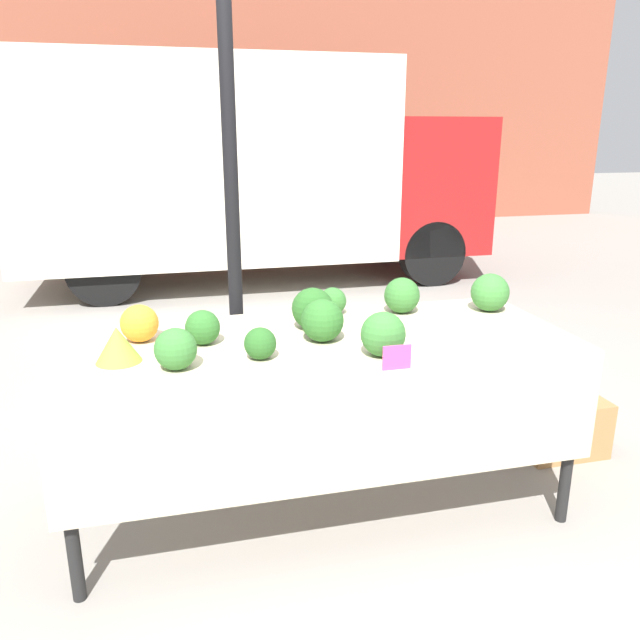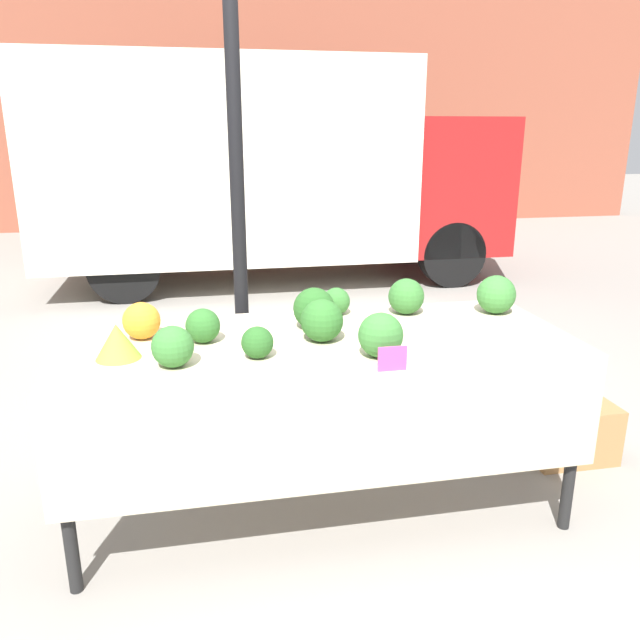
{
  "view_description": "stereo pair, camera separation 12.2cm",
  "coord_description": "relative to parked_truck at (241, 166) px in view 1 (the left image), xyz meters",
  "views": [
    {
      "loc": [
        -0.61,
        -2.44,
        1.66
      ],
      "look_at": [
        0.0,
        0.0,
        0.89
      ],
      "focal_mm": 35.0,
      "sensor_mm": 36.0,
      "label": 1
    },
    {
      "loc": [
        -0.49,
        -2.47,
        1.66
      ],
      "look_at": [
        0.0,
        0.0,
        0.89
      ],
      "focal_mm": 35.0,
      "sensor_mm": 36.0,
      "label": 2
    }
  ],
  "objects": [
    {
      "name": "broccoli_head_6",
      "position": [
        -0.86,
        -4.89,
        -0.39
      ],
      "size": [
        0.16,
        0.16,
        0.16
      ],
      "color": "#387533",
      "rests_on": "market_table"
    },
    {
      "name": "broccoli_head_3",
      "position": [
        -0.26,
        -4.54,
        -0.37
      ],
      "size": [
        0.19,
        0.19,
        0.19
      ],
      "color": "#285B23",
      "rests_on": "market_table"
    },
    {
      "name": "broccoli_head_5",
      "position": [
        0.64,
        -4.46,
        -0.37
      ],
      "size": [
        0.18,
        0.18,
        0.18
      ],
      "color": "#387533",
      "rests_on": "market_table"
    },
    {
      "name": "building_facade",
      "position": [
        -0.26,
        4.51,
        1.09
      ],
      "size": [
        16.0,
        0.6,
        4.74
      ],
      "color": "brown",
      "rests_on": "ground_plane"
    },
    {
      "name": "broccoli_head_1",
      "position": [
        -0.75,
        -4.63,
        -0.39
      ],
      "size": [
        0.14,
        0.14,
        0.14
      ],
      "color": "#2D6628",
      "rests_on": "market_table"
    },
    {
      "name": "orange_cauliflower",
      "position": [
        -1.0,
        -4.53,
        -0.39
      ],
      "size": [
        0.16,
        0.16,
        0.16
      ],
      "color": "orange",
      "rests_on": "market_table"
    },
    {
      "name": "ground_plane",
      "position": [
        -0.26,
        -4.67,
        -1.28
      ],
      "size": [
        40.0,
        40.0,
        0.0
      ],
      "primitive_type": "plane",
      "color": "gray"
    },
    {
      "name": "broccoli_head_7",
      "position": [
        -0.55,
        -4.86,
        -0.4
      ],
      "size": [
        0.13,
        0.13,
        0.13
      ],
      "color": "#285B23",
      "rests_on": "market_table"
    },
    {
      "name": "parked_truck",
      "position": [
        0.0,
        0.0,
        0.0
      ],
      "size": [
        5.03,
        1.93,
        2.37
      ],
      "color": "silver",
      "rests_on": "ground_plane"
    },
    {
      "name": "produce_crate",
      "position": [
        1.11,
        -4.51,
        -1.13
      ],
      "size": [
        0.43,
        0.28,
        0.3
      ],
      "color": "#9E7042",
      "rests_on": "ground_plane"
    },
    {
      "name": "market_table",
      "position": [
        -0.26,
        -4.74,
        -0.56
      ],
      "size": [
        2.14,
        0.87,
        0.81
      ],
      "color": "beige",
      "rests_on": "ground_plane"
    },
    {
      "name": "broccoli_head_4",
      "position": [
        -0.12,
        -4.34,
        -0.4
      ],
      "size": [
        0.13,
        0.13,
        0.13
      ],
      "color": "#336B2D",
      "rests_on": "market_table"
    },
    {
      "name": "tent_pole",
      "position": [
        -0.55,
        -4.06,
        0.02
      ],
      "size": [
        0.07,
        0.07,
        2.6
      ],
      "color": "black",
      "rests_on": "ground_plane"
    },
    {
      "name": "broccoli_head_2",
      "position": [
        0.22,
        -4.39,
        -0.38
      ],
      "size": [
        0.17,
        0.17,
        0.17
      ],
      "color": "#336B2D",
      "rests_on": "market_table"
    },
    {
      "name": "broccoli_head_8",
      "position": [
        -0.07,
        -4.94,
        -0.38
      ],
      "size": [
        0.18,
        0.18,
        0.18
      ],
      "color": "#387533",
      "rests_on": "market_table"
    },
    {
      "name": "broccoli_head_0",
      "position": [
        -0.26,
        -4.71,
        -0.38
      ],
      "size": [
        0.18,
        0.18,
        0.18
      ],
      "color": "#2D6628",
      "rests_on": "market_table"
    },
    {
      "name": "price_sign",
      "position": [
        -0.07,
        -5.09,
        -0.42
      ],
      "size": [
        0.11,
        0.01,
        0.09
      ],
      "color": "#EF4793",
      "rests_on": "market_table"
    },
    {
      "name": "romanesco_head",
      "position": [
        -1.08,
        -4.76,
        -0.4
      ],
      "size": [
        0.17,
        0.17,
        0.14
      ],
      "color": "#93B238",
      "rests_on": "market_table"
    }
  ]
}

